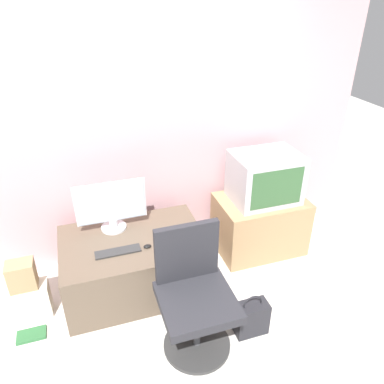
{
  "coord_description": "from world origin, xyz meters",
  "views": [
    {
      "loc": [
        -0.52,
        -1.8,
        2.39
      ],
      "look_at": [
        0.39,
        0.96,
        0.76
      ],
      "focal_mm": 35.0,
      "sensor_mm": 36.0,
      "label": 1
    }
  ],
  "objects": [
    {
      "name": "ground_plane",
      "position": [
        0.0,
        0.0,
        0.0
      ],
      "size": [
        12.0,
        12.0,
        0.0
      ],
      "primitive_type": "plane",
      "color": "beige"
    },
    {
      "name": "wall_back",
      "position": [
        0.0,
        1.32,
        1.3
      ],
      "size": [
        4.4,
        0.05,
        2.6
      ],
      "color": "#CC9EA3",
      "rests_on": "ground_plane"
    },
    {
      "name": "desk",
      "position": [
        -0.2,
        0.77,
        0.26
      ],
      "size": [
        1.2,
        0.81,
        0.51
      ],
      "color": "brown",
      "rests_on": "ground_plane"
    },
    {
      "name": "side_stand",
      "position": [
        1.09,
        0.94,
        0.28
      ],
      "size": [
        0.84,
        0.57,
        0.57
      ],
      "color": "#A37F56",
      "rests_on": "ground_plane"
    },
    {
      "name": "main_monitor",
      "position": [
        -0.32,
        0.99,
        0.74
      ],
      "size": [
        0.6,
        0.22,
        0.45
      ],
      "color": "silver",
      "rests_on": "desk"
    },
    {
      "name": "keyboard",
      "position": [
        -0.34,
        0.64,
        0.52
      ],
      "size": [
        0.36,
        0.1,
        0.01
      ],
      "color": "#2D2D2D",
      "rests_on": "desk"
    },
    {
      "name": "mouse",
      "position": [
        -0.1,
        0.62,
        0.52
      ],
      "size": [
        0.06,
        0.04,
        0.02
      ],
      "color": "black",
      "rests_on": "desk"
    },
    {
      "name": "crt_tv",
      "position": [
        1.11,
        0.95,
        0.8
      ],
      "size": [
        0.61,
        0.47,
        0.47
      ],
      "color": "#B7B7BC",
      "rests_on": "side_stand"
    },
    {
      "name": "office_chair",
      "position": [
        0.11,
        0.05,
        0.43
      ],
      "size": [
        0.52,
        0.52,
        0.94
      ],
      "color": "#333333",
      "rests_on": "ground_plane"
    },
    {
      "name": "cardboard_box_lower",
      "position": [
        -1.08,
        0.7,
        0.15
      ],
      "size": [
        0.33,
        0.17,
        0.3
      ],
      "color": "beige",
      "rests_on": "ground_plane"
    },
    {
      "name": "cardboard_box_upper",
      "position": [
        -1.08,
        0.7,
        0.42
      ],
      "size": [
        0.2,
        0.15,
        0.23
      ],
      "color": "#A3845B",
      "rests_on": "cardboard_box_lower"
    },
    {
      "name": "handbag",
      "position": [
        0.55,
        -0.01,
        0.14
      ],
      "size": [
        0.25,
        0.14,
        0.37
      ],
      "color": "#232328",
      "rests_on": "ground_plane"
    },
    {
      "name": "book",
      "position": [
        -1.08,
        0.47,
        0.01
      ],
      "size": [
        0.22,
        0.13,
        0.02
      ],
      "color": "#2D6638",
      "rests_on": "ground_plane"
    }
  ]
}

